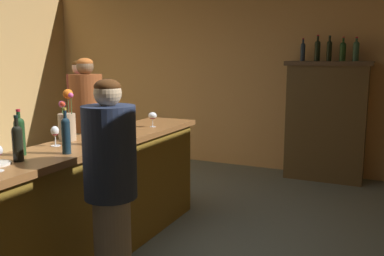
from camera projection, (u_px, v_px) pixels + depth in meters
The scene contains 19 objects.
floor at pixel (66, 245), 3.74m from camera, with size 8.82×8.82×0.00m, color slate.
wall_back at pixel (213, 70), 6.58m from camera, with size 6.02×0.12×2.96m, color tan.
bar_counter at pixel (85, 204), 3.33m from camera, with size 0.55×3.06×1.00m.
display_cabinet at pixel (326, 119), 5.65m from camera, with size 1.11×0.43×1.63m.
wine_bottle_syrah at pixel (93, 128), 3.17m from camera, with size 0.07×0.07×0.29m.
wine_bottle_malbec at pixel (17, 141), 2.65m from camera, with size 0.07×0.07×0.30m.
wine_bottle_rose at pixel (66, 134), 2.87m from camera, with size 0.06×0.06×0.32m.
wine_bottle_riesling at pixel (20, 134), 2.82m from camera, with size 0.07×0.07×0.32m.
wine_glass_front at pixel (55, 132), 3.13m from camera, with size 0.07×0.07×0.15m.
wine_glass_rear at pixel (153, 116), 4.02m from camera, with size 0.08×0.08×0.15m.
flower_arrangement at pixel (67, 122), 3.35m from camera, with size 0.14×0.15×0.41m.
display_bottle_left at pixel (303, 51), 5.65m from camera, with size 0.06×0.06×0.31m.
display_bottle_midleft at pixel (317, 50), 5.56m from camera, with size 0.07×0.07×0.35m.
display_bottle_center at pixel (329, 50), 5.50m from camera, with size 0.07×0.07×0.33m.
display_bottle_midright at pixel (343, 51), 5.43m from camera, with size 0.08×0.08×0.32m.
display_bottle_right at pixel (356, 50), 5.36m from camera, with size 0.08×0.08×0.31m.
patron_in_grey at pixel (87, 124), 4.80m from camera, with size 0.38×0.38×1.67m.
patron_near_entrance at pixel (82, 117), 5.38m from camera, with size 0.33×0.33×1.65m.
bartender at pixel (111, 189), 2.62m from camera, with size 0.33×0.33×1.54m.
Camera 1 is at (2.52, -2.70, 1.66)m, focal length 38.67 mm.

